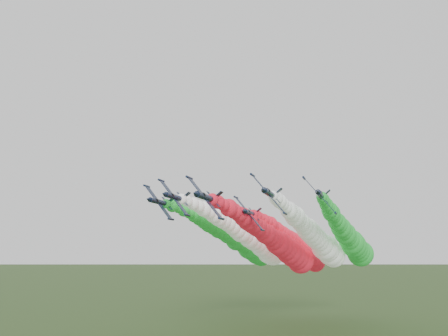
{
  "coord_description": "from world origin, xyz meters",
  "views": [
    {
      "loc": [
        30.52,
        -91.02,
        25.59
      ],
      "look_at": [
        0.18,
        5.47,
        45.33
      ],
      "focal_mm": 35.0,
      "sensor_mm": 36.0,
      "label": 1
    }
  ],
  "objects_px": {
    "jet_inner_left": "(253,241)",
    "jet_inner_right": "(319,241)",
    "jet_outer_right": "(351,241)",
    "jet_outer_left": "(240,242)",
    "jet_trail": "(300,249)",
    "jet_lead": "(282,246)"
  },
  "relations": [
    {
      "from": "jet_lead",
      "to": "jet_inner_right",
      "type": "relative_size",
      "value": 1.01
    },
    {
      "from": "jet_lead",
      "to": "jet_inner_right",
      "type": "height_order",
      "value": "jet_inner_right"
    },
    {
      "from": "jet_outer_right",
      "to": "jet_inner_right",
      "type": "bearing_deg",
      "value": -124.95
    },
    {
      "from": "jet_inner_left",
      "to": "jet_outer_left",
      "type": "height_order",
      "value": "jet_inner_left"
    },
    {
      "from": "jet_inner_left",
      "to": "jet_outer_left",
      "type": "xyz_separation_m",
      "value": [
        -5.94,
        3.09,
        -0.39
      ]
    },
    {
      "from": "jet_inner_left",
      "to": "jet_trail",
      "type": "distance_m",
      "value": 19.87
    },
    {
      "from": "jet_lead",
      "to": "jet_outer_left",
      "type": "relative_size",
      "value": 1.01
    },
    {
      "from": "jet_outer_right",
      "to": "jet_inner_left",
      "type": "bearing_deg",
      "value": -162.57
    },
    {
      "from": "jet_inner_left",
      "to": "jet_inner_right",
      "type": "relative_size",
      "value": 1.0
    },
    {
      "from": "jet_outer_right",
      "to": "jet_trail",
      "type": "xyz_separation_m",
      "value": [
        -18.59,
        2.48,
        -2.79
      ]
    },
    {
      "from": "jet_inner_left",
      "to": "jet_outer_right",
      "type": "bearing_deg",
      "value": 17.43
    },
    {
      "from": "jet_inner_left",
      "to": "jet_inner_right",
      "type": "height_order",
      "value": "jet_inner_left"
    },
    {
      "from": "jet_outer_left",
      "to": "jet_trail",
      "type": "height_order",
      "value": "jet_outer_left"
    },
    {
      "from": "jet_inner_right",
      "to": "jet_outer_left",
      "type": "relative_size",
      "value": 1.0
    },
    {
      "from": "jet_lead",
      "to": "jet_trail",
      "type": "xyz_separation_m",
      "value": [
        2.31,
        25.08,
        -0.72
      ]
    },
    {
      "from": "jet_inner_left",
      "to": "jet_trail",
      "type": "relative_size",
      "value": 1.0
    },
    {
      "from": "jet_inner_left",
      "to": "jet_inner_right",
      "type": "bearing_deg",
      "value": -9.02
    },
    {
      "from": "jet_inner_left",
      "to": "jet_outer_left",
      "type": "bearing_deg",
      "value": 152.52
    },
    {
      "from": "jet_lead",
      "to": "jet_outer_right",
      "type": "relative_size",
      "value": 1.0
    },
    {
      "from": "jet_outer_right",
      "to": "jet_outer_left",
      "type": "bearing_deg",
      "value": -169.35
    },
    {
      "from": "jet_lead",
      "to": "jet_trail",
      "type": "height_order",
      "value": "jet_lead"
    },
    {
      "from": "jet_lead",
      "to": "jet_trail",
      "type": "bearing_deg",
      "value": 84.74
    }
  ]
}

